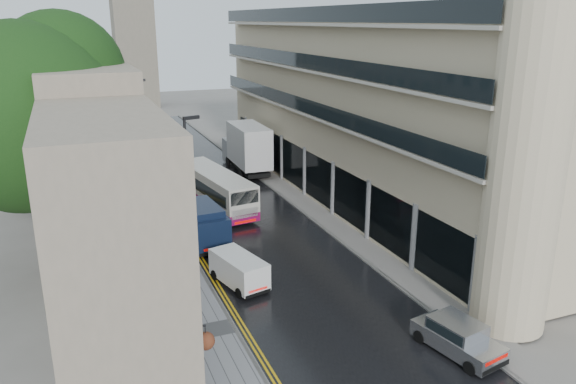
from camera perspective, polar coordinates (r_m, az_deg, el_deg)
road at (r=41.95m, az=-5.98°, el=-1.51°), size 9.00×85.00×0.02m
left_sidewalk at (r=40.86m, az=-13.89°, el=-2.37°), size 2.70×85.00×0.12m
right_sidewalk at (r=43.60m, az=0.86°, el=-0.62°), size 1.80×85.00×0.12m
old_shop_row at (r=41.52m, az=-19.92°, el=5.92°), size 4.50×56.00×12.00m
modern_block at (r=42.81m, az=7.82°, el=8.44°), size 8.00×40.00×14.00m
tree_near at (r=31.57m, az=-24.81°, el=3.85°), size 10.56×10.56×13.89m
tree_far at (r=44.46m, az=-23.67°, el=6.49°), size 9.24×9.24×12.46m
cream_bus at (r=38.84m, az=-7.17°, el=-0.97°), size 3.70×10.14×2.70m
white_lorry at (r=48.87m, az=-4.90°, el=3.91°), size 2.72×8.48×4.42m
silver_hatchback at (r=23.84m, az=18.15°, el=-15.72°), size 2.41×4.11×1.45m
white_van at (r=28.24m, az=-4.93°, el=-9.18°), size 2.42×3.95×1.66m
navy_van at (r=33.25m, az=-9.41°, el=-4.27°), size 2.47×5.34×2.65m
pedestrian at (r=32.46m, az=-12.59°, el=-5.43°), size 0.86×0.73×2.00m
lamp_post_near at (r=30.96m, az=-10.10°, el=-0.16°), size 0.96×0.47×8.32m
lamp_post_far at (r=47.23m, az=-15.02°, el=5.70°), size 0.99×0.26×8.69m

